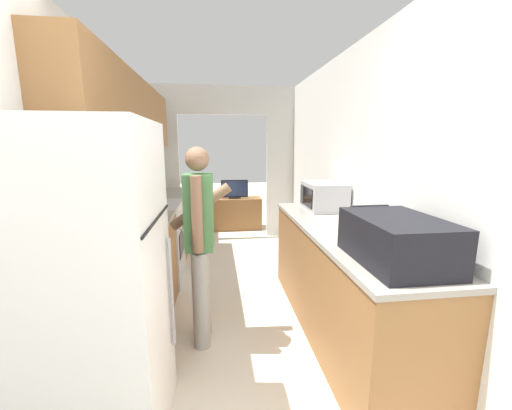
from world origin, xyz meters
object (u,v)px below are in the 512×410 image
suitcase (396,240)px  tv_cabinet (235,213)px  knife (153,196)px  microwave (324,196)px  television (235,189)px  person (200,243)px  refrigerator (85,293)px  range_oven (154,242)px

suitcase → tv_cabinet: suitcase is taller
suitcase → knife: size_ratio=1.96×
suitcase → tv_cabinet: bearing=99.1°
microwave → television: 2.79m
knife → person: bearing=-98.9°
person → tv_cabinet: (0.48, 3.44, -0.54)m
microwave → television: (-0.76, 2.67, -0.29)m
refrigerator → person: bearing=56.5°
person → suitcase: bearing=-120.7°
refrigerator → microwave: (1.77, 1.53, 0.20)m
suitcase → television: 4.22m
range_oven → suitcase: suitcase is taller
refrigerator → microwave: 2.35m
person → microwave: (1.24, 0.73, 0.22)m
refrigerator → person: refrigerator is taller
refrigerator → knife: refrigerator is taller
microwave → television: microwave is taller
suitcase → television: (-0.67, 4.15, -0.29)m
range_oven → television: range_oven is taller
person → tv_cabinet: person is taller
knife → tv_cabinet: bearing=24.8°
television → knife: 1.95m
person → microwave: size_ratio=3.16×
tv_cabinet → person: bearing=-97.9°
range_oven → knife: range_oven is taller
range_oven → microwave: microwave is taller
refrigerator → television: bearing=76.5°
microwave → television: size_ratio=1.00×
microwave → tv_cabinet: 2.91m
suitcase → microwave: microwave is taller
person → television: person is taller
range_oven → microwave: 2.00m
tv_cabinet → television: 0.46m
range_oven → person: (0.59, -1.25, 0.37)m
microwave → suitcase: bearing=-93.6°
microwave → person: bearing=-149.6°
suitcase → television: suitcase is taller
tv_cabinet → knife: knife is taller
range_oven → person: person is taller
refrigerator → range_oven: bearing=91.7°
suitcase → tv_cabinet: size_ratio=0.68×
person → suitcase: size_ratio=2.34×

